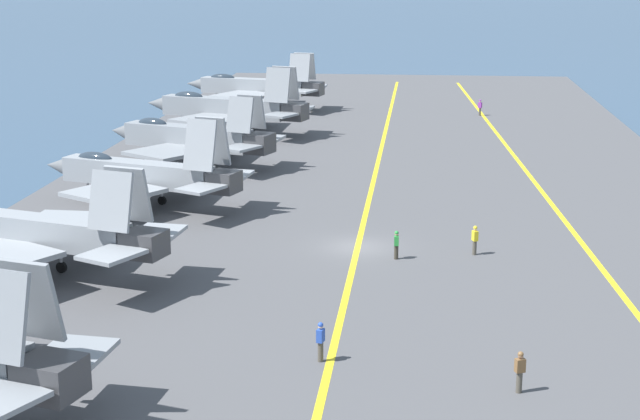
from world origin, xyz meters
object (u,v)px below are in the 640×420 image
at_px(parked_jet_fourth, 143,174).
at_px(parked_jet_sixth, 227,108).
at_px(parked_jet_third, 34,231).
at_px(crew_blue_vest, 321,340).
at_px(crew_green_vest, 396,244).
at_px(crew_brown_vest, 520,370).
at_px(parked_jet_seventh, 256,87).
at_px(crew_purple_vest, 480,107).
at_px(parked_jet_fifth, 191,138).
at_px(crew_yellow_vest, 475,239).

height_order(parked_jet_fourth, parked_jet_sixth, parked_jet_sixth).
xyz_separation_m(parked_jet_third, crew_blue_vest, (-9.77, -16.32, -1.61)).
distance_m(parked_jet_sixth, crew_green_vest, 43.90).
bearing_deg(parked_jet_sixth, crew_brown_vest, -158.16).
relative_size(parked_jet_fourth, crew_brown_vest, 8.91).
height_order(parked_jet_sixth, crew_green_vest, parked_jet_sixth).
height_order(parked_jet_sixth, parked_jet_seventh, parked_jet_sixth).
height_order(parked_jet_fourth, crew_purple_vest, parked_jet_fourth).
distance_m(crew_blue_vest, crew_green_vest, 15.30).
bearing_deg(parked_jet_seventh, crew_brown_vest, -162.76).
xyz_separation_m(parked_jet_fifth, crew_green_vest, (-24.64, -17.65, -1.42)).
relative_size(parked_jet_third, parked_jet_fourth, 1.07).
distance_m(parked_jet_fifth, crew_yellow_vest, 32.16).
distance_m(parked_jet_third, parked_jet_sixth, 45.44).
xyz_separation_m(crew_blue_vest, crew_purple_vest, (69.39, -10.28, -0.00)).
bearing_deg(crew_yellow_vest, parked_jet_seventh, 21.75).
bearing_deg(parked_jet_sixth, crew_purple_vest, -60.63).
distance_m(parked_jet_fifth, parked_jet_seventh, 32.14).
relative_size(parked_jet_third, crew_brown_vest, 9.57).
distance_m(parked_jet_seventh, crew_brown_vest, 77.57).
bearing_deg(crew_purple_vest, crew_brown_vest, 178.23).
xyz_separation_m(parked_jet_third, parked_jet_seventh, (62.05, -1.41, -0.02)).
xyz_separation_m(parked_jet_third, parked_jet_sixth, (45.42, -1.37, -0.03)).
bearing_deg(parked_jet_fifth, parked_jet_seventh, 0.02).
height_order(parked_jet_sixth, crew_brown_vest, parked_jet_sixth).
bearing_deg(parked_jet_fourth, crew_green_vest, -120.15).
bearing_deg(crew_brown_vest, crew_green_vest, 17.10).
distance_m(parked_jet_third, parked_jet_fifth, 29.95).
bearing_deg(parked_jet_third, parked_jet_fifth, -2.72).
bearing_deg(parked_jet_fifth, crew_blue_vest, -159.43).
bearing_deg(parked_jet_seventh, parked_jet_fifth, -179.98).
height_order(parked_jet_sixth, crew_purple_vest, parked_jet_sixth).
relative_size(crew_yellow_vest, crew_green_vest, 1.04).
bearing_deg(parked_jet_third, crew_green_vest, -74.53).
height_order(parked_jet_fourth, parked_jet_seventh, parked_jet_fourth).
distance_m(parked_jet_fourth, crew_green_vest, 20.41).
bearing_deg(parked_jet_fourth, parked_jet_sixth, 0.19).
bearing_deg(crew_blue_vest, crew_yellow_vest, -23.77).
xyz_separation_m(parked_jet_sixth, crew_yellow_vest, (-38.81, -22.16, -1.60)).
bearing_deg(crew_yellow_vest, crew_purple_vest, -3.32).
bearing_deg(crew_green_vest, parked_jet_third, 105.47).
bearing_deg(parked_jet_fifth, crew_yellow_vest, -136.52).
bearing_deg(crew_purple_vest, parked_jet_fifth, 139.71).
xyz_separation_m(crew_yellow_vest, crew_blue_vest, (-16.38, 7.21, 0.02)).
bearing_deg(parked_jet_seventh, parked_jet_fourth, -179.93).
height_order(parked_jet_fourth, crew_blue_vest, parked_jet_fourth).
height_order(parked_jet_fifth, crew_blue_vest, parked_jet_fifth).
bearing_deg(crew_green_vest, parked_jet_fifth, 35.61).
distance_m(parked_jet_fifth, parked_jet_sixth, 15.50).
xyz_separation_m(parked_jet_third, crew_green_vest, (5.28, -19.07, -1.66)).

